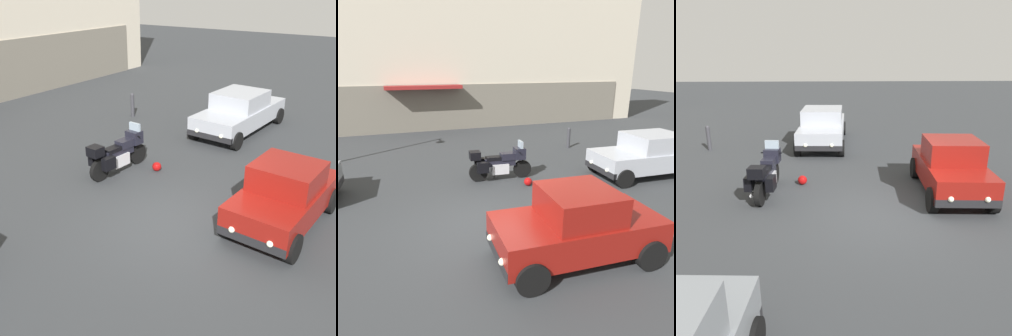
{
  "view_description": "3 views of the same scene",
  "coord_description": "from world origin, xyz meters",
  "views": [
    {
      "loc": [
        -7.06,
        -4.44,
        5.26
      ],
      "look_at": [
        0.55,
        0.66,
        1.08
      ],
      "focal_mm": 43.65,
      "sensor_mm": 36.0,
      "label": 1
    },
    {
      "loc": [
        -1.9,
        -6.83,
        3.84
      ],
      "look_at": [
        1.0,
        1.15,
        1.06
      ],
      "focal_mm": 33.17,
      "sensor_mm": 36.0,
      "label": 2
    },
    {
      "loc": [
        -7.61,
        1.24,
        3.82
      ],
      "look_at": [
        0.42,
        0.96,
        1.1
      ],
      "focal_mm": 36.92,
      "sensor_mm": 36.0,
      "label": 3
    }
  ],
  "objects": [
    {
      "name": "ground_plane",
      "position": [
        0.0,
        0.0,
        0.0
      ],
      "size": [
        80.0,
        80.0,
        0.0
      ],
      "primitive_type": "plane",
      "color": "#2D3033"
    },
    {
      "name": "building_facade_rear",
      "position": [
        -0.0,
        14.1,
        6.13
      ],
      "size": [
        31.03,
        3.4,
        12.36
      ],
      "color": "beige",
      "rests_on": "ground"
    },
    {
      "name": "motorcycle",
      "position": [
        1.45,
        3.07,
        0.62
      ],
      "size": [
        2.26,
        0.81,
        1.36
      ],
      "rotation": [
        0.0,
        0.0,
        -0.08
      ],
      "color": "black",
      "rests_on": "ground"
    },
    {
      "name": "helmet",
      "position": [
        2.16,
        2.16,
        0.14
      ],
      "size": [
        0.28,
        0.28,
        0.28
      ],
      "primitive_type": "sphere",
      "color": "#990C0C",
      "rests_on": "ground"
    },
    {
      "name": "car_sedan_far",
      "position": [
        6.91,
        1.64,
        0.78
      ],
      "size": [
        4.64,
        2.11,
        1.56
      ],
      "rotation": [
        0.0,
        0.0,
        3.09
      ],
      "color": "#9EA3AD",
      "rests_on": "ground"
    },
    {
      "name": "car_compact_side",
      "position": [
        1.37,
        -2.04,
        0.77
      ],
      "size": [
        3.54,
        1.87,
        1.56
      ],
      "rotation": [
        0.0,
        0.0,
        3.09
      ],
      "color": "maroon",
      "rests_on": "ground"
    },
    {
      "name": "bollard_curbside",
      "position": [
        6.14,
        6.23,
        0.54
      ],
      "size": [
        0.16,
        0.16,
        1.02
      ],
      "color": "#333338",
      "rests_on": "ground"
    }
  ]
}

